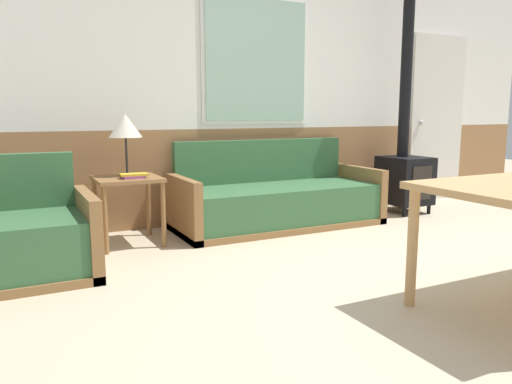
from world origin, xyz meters
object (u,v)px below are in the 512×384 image
at_px(armchair, 34,240).
at_px(wood_stove, 405,159).
at_px(couch, 277,201).
at_px(table_lamp, 125,127).
at_px(side_table, 128,189).

distance_m(armchair, wood_stove, 3.88).
xyz_separation_m(armchair, wood_stove, (3.82, 0.56, 0.34)).
relative_size(couch, table_lamp, 3.89).
height_order(armchair, table_lamp, table_lamp).
height_order(armchair, wood_stove, wood_stove).
bearing_deg(armchair, side_table, 31.35).
relative_size(armchair, table_lamp, 1.56).
bearing_deg(wood_stove, armchair, -171.69).
bearing_deg(couch, armchair, -165.13).
bearing_deg(armchair, wood_stove, 3.90).
distance_m(armchair, table_lamp, 1.25).
relative_size(side_table, table_lamp, 1.10).
height_order(armchair, side_table, armchair).
bearing_deg(side_table, table_lamp, 76.29).
distance_m(armchair, side_table, 0.96).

